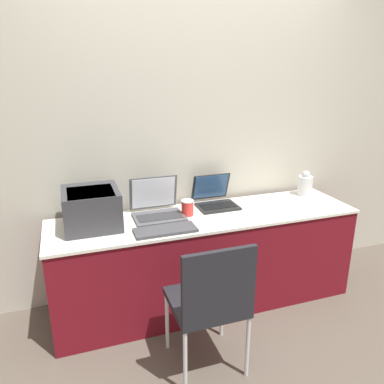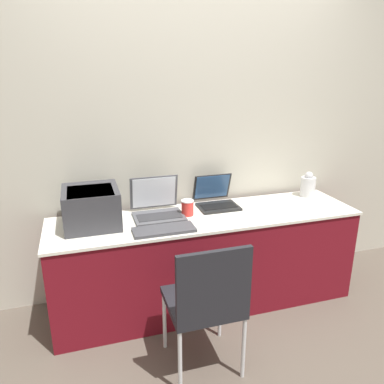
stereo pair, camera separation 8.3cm
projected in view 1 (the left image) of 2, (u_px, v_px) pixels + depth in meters
The scene contains 10 objects.
ground_plane at pixel (219, 322), 2.71m from camera, with size 14.00×14.00×0.00m, color brown.
wall_back at pixel (190, 129), 2.88m from camera, with size 8.00×0.05×2.60m.
table at pixel (206, 259), 2.84m from camera, with size 2.26×0.58×0.73m.
printer at pixel (91, 207), 2.49m from camera, with size 0.37×0.38×0.26m.
laptop_left at pixel (157, 208), 2.70m from camera, with size 0.36×0.32×0.27m.
laptop_right at pixel (215, 199), 2.91m from camera, with size 0.30×0.31×0.23m.
external_keyboard at pixel (165, 230), 2.45m from camera, with size 0.41×0.16×0.02m.
coffee_cup at pixel (187, 208), 2.71m from camera, with size 0.09×0.09×0.11m.
metal_pitcher at pixel (305, 184), 3.14m from camera, with size 0.12×0.12×0.21m.
chair at pixel (211, 298), 2.12m from camera, with size 0.42×0.41×0.86m.
Camera 1 is at (-0.93, -2.09, 1.75)m, focal length 35.00 mm.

